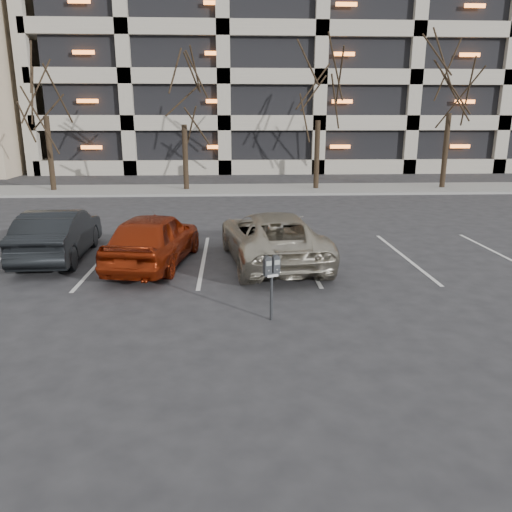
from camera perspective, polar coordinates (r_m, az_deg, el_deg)
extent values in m
plane|color=#28282B|center=(11.55, 0.39, -3.41)|extent=(140.00, 140.00, 0.00)
cube|color=gray|center=(27.18, -1.57, 7.60)|extent=(80.00, 4.00, 0.12)
cube|color=silver|center=(14.19, -17.36, -0.53)|extent=(0.10, 5.20, 0.00)
cube|color=silver|center=(13.75, -6.00, -0.39)|extent=(0.10, 5.20, 0.00)
cube|color=silver|center=(13.88, 5.62, -0.23)|extent=(0.10, 5.20, 0.00)
cube|color=silver|center=(14.56, 16.58, -0.07)|extent=(0.10, 5.20, 0.00)
cube|color=silver|center=(15.71, 26.26, 0.08)|extent=(0.10, 5.20, 0.00)
cube|color=black|center=(46.97, 13.66, 21.39)|extent=(49.92, 19.20, 18.00)
cylinder|color=black|center=(28.56, -22.47, 10.66)|extent=(0.28, 0.28, 3.90)
cylinder|color=black|center=(27.10, -8.07, 10.99)|extent=(0.28, 0.28, 3.46)
cylinder|color=black|center=(27.38, 6.97, 11.30)|extent=(0.28, 0.28, 3.68)
cylinder|color=black|center=(29.38, 20.82, 11.05)|extent=(0.28, 0.28, 4.03)
cylinder|color=black|center=(9.49, 1.77, -4.77)|extent=(0.06, 0.06, 0.90)
cube|color=black|center=(9.34, 1.79, -2.06)|extent=(0.32, 0.20, 0.06)
cube|color=silver|center=(9.30, 1.94, -2.27)|extent=(0.21, 0.09, 0.05)
cube|color=gray|center=(9.19, 1.50, -0.87)|extent=(0.10, 0.05, 0.09)
cube|color=gray|center=(9.26, 2.45, -0.75)|extent=(0.10, 0.05, 0.09)
imported|color=#B8B19D|center=(13.26, 1.84, 2.14)|extent=(2.88, 5.19, 1.38)
cube|color=#E24F04|center=(12.24, 0.57, 4.34)|extent=(0.10, 0.20, 0.01)
imported|color=maroon|center=(13.28, -11.63, 1.96)|extent=(2.36, 4.41, 1.43)
imported|color=black|center=(14.69, -21.66, 2.35)|extent=(1.62, 4.23, 1.37)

